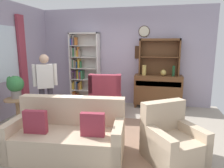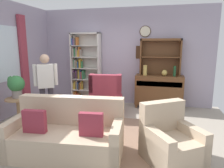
{
  "view_description": "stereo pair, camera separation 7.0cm",
  "coord_description": "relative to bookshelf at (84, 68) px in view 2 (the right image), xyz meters",
  "views": [
    {
      "loc": [
        1.06,
        -3.92,
        1.79
      ],
      "look_at": [
        0.1,
        0.2,
        0.95
      ],
      "focal_mm": 32.96,
      "sensor_mm": 36.0,
      "label": 1
    },
    {
      "loc": [
        1.13,
        -3.9,
        1.79
      ],
      "look_at": [
        0.1,
        0.2,
        0.95
      ],
      "focal_mm": 32.96,
      "sensor_mm": 36.0,
      "label": 2
    }
  ],
  "objects": [
    {
      "name": "wall_back",
      "position": [
        1.23,
        0.19,
        0.36
      ],
      "size": [
        5.0,
        0.09,
        2.8
      ],
      "color": "#A399AD",
      "rests_on": "ground_plane"
    },
    {
      "name": "vase_round",
      "position": [
        2.39,
        -0.15,
        -0.04
      ],
      "size": [
        0.15,
        0.15,
        0.17
      ],
      "primitive_type": "ellipsoid",
      "color": "tan",
      "rests_on": "sideboard"
    },
    {
      "name": "plant_stand",
      "position": [
        -0.7,
        -2.15,
        -0.67
      ],
      "size": [
        0.52,
        0.52,
        0.62
      ],
      "color": "#A87F56",
      "rests_on": "ground_plane"
    },
    {
      "name": "armchair_floral",
      "position": [
        2.52,
        -2.79,
        -0.76
      ],
      "size": [
        1.06,
        1.07,
        0.88
      ],
      "color": "#C6AD8E",
      "rests_on": "ground_plane"
    },
    {
      "name": "bookshelf",
      "position": [
        0.0,
        0.0,
        0.0
      ],
      "size": [
        0.9,
        0.3,
        2.1
      ],
      "color": "silver",
      "rests_on": "ground_plane"
    },
    {
      "name": "vase_tall",
      "position": [
        1.87,
        -0.16,
        0.01
      ],
      "size": [
        0.11,
        0.11,
        0.28
      ],
      "primitive_type": "cylinder",
      "color": "tan",
      "rests_on": "sideboard"
    },
    {
      "name": "area_rug",
      "position": [
        1.43,
        -2.24,
        -1.04
      ],
      "size": [
        2.7,
        2.17,
        0.01
      ],
      "primitive_type": "cube",
      "color": "#846651",
      "rests_on": "ground_plane"
    },
    {
      "name": "potted_plant_large",
      "position": [
        -0.74,
        -2.11,
        -0.15
      ],
      "size": [
        0.35,
        0.35,
        0.49
      ],
      "color": "gray",
      "rests_on": "plant_stand"
    },
    {
      "name": "sideboard_hutch",
      "position": [
        2.26,
        0.02,
        0.51
      ],
      "size": [
        1.1,
        0.26,
        1.0
      ],
      "color": "brown",
      "rests_on": "sideboard"
    },
    {
      "name": "person_reading",
      "position": [
        -0.16,
        -1.85,
        -0.14
      ],
      "size": [
        0.48,
        0.35,
        1.56
      ],
      "color": "#38333D",
      "rests_on": "ground_plane"
    },
    {
      "name": "ground_plane",
      "position": [
        1.23,
        -1.94,
        -1.06
      ],
      "size": [
        5.4,
        4.6,
        0.02
      ],
      "primitive_type": "cube",
      "color": "#9E9384"
    },
    {
      "name": "bottle_wine",
      "position": [
        2.65,
        -0.17,
        0.02
      ],
      "size": [
        0.07,
        0.07,
        0.29
      ],
      "primitive_type": "cylinder",
      "color": "#194223",
      "rests_on": "sideboard"
    },
    {
      "name": "sideboard",
      "position": [
        2.26,
        -0.08,
        -0.54
      ],
      "size": [
        1.3,
        0.45,
        0.92
      ],
      "color": "brown",
      "rests_on": "ground_plane"
    },
    {
      "name": "wingback_chair",
      "position": [
        0.98,
        -0.96,
        -0.66
      ],
      "size": [
        0.89,
        0.91,
        1.05
      ],
      "color": "maroon",
      "rests_on": "ground_plane"
    },
    {
      "name": "potted_plant_small",
      "position": [
        -0.54,
        -2.52,
        -0.87
      ],
      "size": [
        0.21,
        0.21,
        0.3
      ],
      "color": "gray",
      "rests_on": "ground_plane"
    },
    {
      "name": "couch_floral",
      "position": [
        0.89,
        -3.0,
        -0.74
      ],
      "size": [
        1.88,
        1.04,
        0.9
      ],
      "color": "#C6AD8E",
      "rests_on": "ground_plane"
    }
  ]
}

